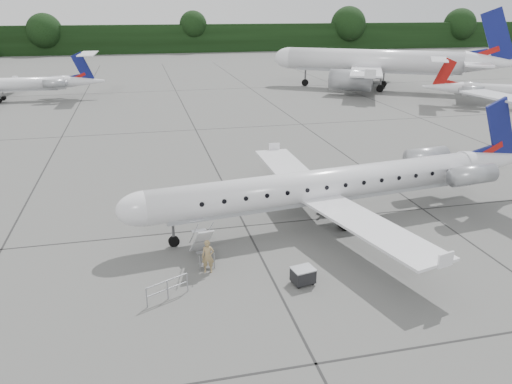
{
  "coord_description": "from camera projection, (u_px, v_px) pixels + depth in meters",
  "views": [
    {
      "loc": [
        -9.73,
        -25.53,
        13.15
      ],
      "look_at": [
        -3.14,
        2.71,
        2.3
      ],
      "focal_mm": 35.0,
      "sensor_mm": 36.0,
      "label": 1
    }
  ],
  "objects": [
    {
      "name": "ground",
      "position": [
        317.0,
        239.0,
        29.97
      ],
      "size": [
        320.0,
        320.0,
        0.0
      ],
      "primitive_type": "plane",
      "color": "#5A5A58",
      "rests_on": "ground"
    },
    {
      "name": "treeline",
      "position": [
        169.0,
        39.0,
        147.13
      ],
      "size": [
        260.0,
        4.0,
        8.0
      ],
      "primitive_type": "cube",
      "color": "black",
      "rests_on": "ground"
    },
    {
      "name": "airstair",
      "position": [
        201.0,
        242.0,
        27.05
      ],
      "size": [
        1.14,
        2.45,
        2.26
      ],
      "primitive_type": null,
      "rotation": [
        0.0,
        0.0,
        0.13
      ],
      "color": "silver",
      "rests_on": "ground"
    },
    {
      "name": "main_regional_jet",
      "position": [
        322.0,
        170.0,
        30.88
      ],
      "size": [
        30.47,
        23.65,
        7.21
      ],
      "primitive_type": null,
      "rotation": [
        0.0,
        0.0,
        0.13
      ],
      "color": "silver",
      "rests_on": "ground"
    },
    {
      "name": "safety_railing",
      "position": [
        168.0,
        290.0,
        23.67
      ],
      "size": [
        2.01,
        1.05,
        1.0
      ],
      "primitive_type": null,
      "rotation": [
        0.0,
        0.0,
        0.46
      ],
      "color": "#919399",
      "rests_on": "ground"
    },
    {
      "name": "baggage_cart",
      "position": [
        303.0,
        276.0,
        25.0
      ],
      "size": [
        1.21,
        1.05,
        0.92
      ],
      "primitive_type": null,
      "rotation": [
        0.0,
        0.0,
        0.19
      ],
      "color": "black",
      "rests_on": "ground"
    },
    {
      "name": "bg_narrowbody",
      "position": [
        374.0,
        49.0,
        81.56
      ],
      "size": [
        44.09,
        40.9,
        12.87
      ],
      "primitive_type": null,
      "rotation": [
        0.0,
        0.0,
        -0.56
      ],
      "color": "silver",
      "rests_on": "ground"
    },
    {
      "name": "passenger",
      "position": [
        208.0,
        256.0,
        25.96
      ],
      "size": [
        0.73,
        0.55,
        1.81
      ],
      "primitive_type": "imported",
      "rotation": [
        0.0,
        0.0,
        -0.2
      ],
      "color": "#957C51",
      "rests_on": "ground"
    }
  ]
}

